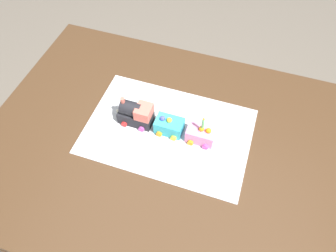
% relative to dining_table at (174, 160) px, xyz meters
% --- Properties ---
extents(ground_plane, '(8.00, 8.00, 0.00)m').
position_rel_dining_table_xyz_m(ground_plane, '(0.00, 0.00, -0.63)').
color(ground_plane, '#6B6054').
extents(dining_table, '(1.40, 1.00, 0.74)m').
position_rel_dining_table_xyz_m(dining_table, '(0.00, 0.00, 0.00)').
color(dining_table, '#4C331E').
rests_on(dining_table, ground).
extents(cake_board, '(0.60, 0.40, 0.00)m').
position_rel_dining_table_xyz_m(cake_board, '(-0.04, 0.05, 0.11)').
color(cake_board, silver).
rests_on(cake_board, dining_table).
extents(cake_locomotive, '(0.14, 0.08, 0.12)m').
position_rel_dining_table_xyz_m(cake_locomotive, '(-0.17, 0.06, 0.16)').
color(cake_locomotive, '#232328').
rests_on(cake_locomotive, cake_board).
extents(cake_car_hopper_turquoise, '(0.10, 0.08, 0.07)m').
position_rel_dining_table_xyz_m(cake_car_hopper_turquoise, '(-0.04, 0.06, 0.14)').
color(cake_car_hopper_turquoise, '#38B7C6').
rests_on(cake_car_hopper_turquoise, cake_board).
extents(cake_car_tanker_bubblegum, '(0.10, 0.08, 0.07)m').
position_rel_dining_table_xyz_m(cake_car_tanker_bubblegum, '(0.08, 0.06, 0.14)').
color(cake_car_tanker_bubblegum, pink).
rests_on(cake_car_tanker_bubblegum, cake_board).
extents(birthday_candle, '(0.01, 0.01, 0.06)m').
position_rel_dining_table_xyz_m(birthday_candle, '(0.08, 0.06, 0.21)').
color(birthday_candle, '#66D872').
rests_on(birthday_candle, cake_car_tanker_bubblegum).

